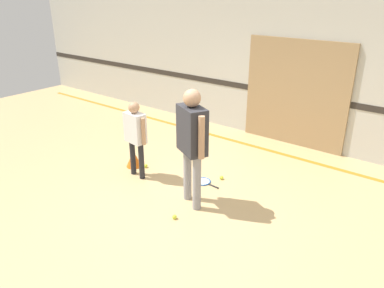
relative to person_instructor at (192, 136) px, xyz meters
The scene contains 11 objects.
ground_plane 1.10m from the person_instructor, 158.61° to the right, with size 16.00×16.00×0.00m, color tan.
wall_back 3.23m from the person_instructor, 90.48° to the left, with size 16.00×0.07×3.20m.
wall_panel 3.14m from the person_instructor, 86.83° to the left, with size 2.13×0.05×2.13m.
floor_stripe 2.74m from the person_instructor, 90.60° to the left, with size 14.40×0.10×0.01m.
person_instructor is the anchor object (origin of this frame).
person_student_left 1.32m from the person_instructor, behind, with size 0.50×0.25×1.33m.
racket_spare_on_floor 1.28m from the person_instructor, 111.86° to the left, with size 0.50×0.31×0.03m.
tennis_ball_near_instructor 1.17m from the person_instructor, 82.77° to the right, with size 0.07×0.07×0.07m, color #CCE038.
tennis_ball_by_spare_racket 1.40m from the person_instructor, 94.37° to the left, with size 0.07×0.07×0.07m, color #CCE038.
tennis_ball_stray_left 1.82m from the person_instructor, 162.56° to the left, with size 0.07×0.07×0.07m, color #CCE038.
training_cone 1.90m from the person_instructor, 167.76° to the left, with size 0.28×0.28×0.30m.
Camera 1 is at (3.03, -3.85, 3.03)m, focal length 35.00 mm.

